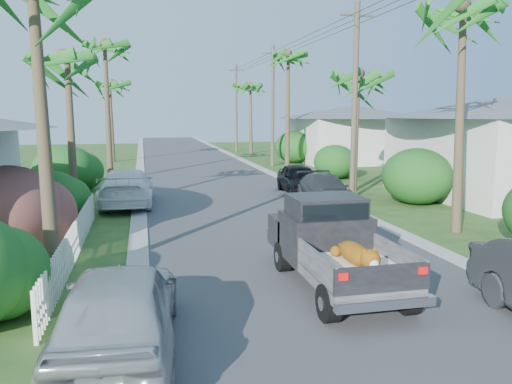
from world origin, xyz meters
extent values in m
plane|color=#24481B|center=(0.00, 0.00, 0.00)|extent=(120.00, 120.00, 0.00)
cube|color=#38383A|center=(0.00, 25.00, 0.01)|extent=(8.00, 100.00, 0.02)
cube|color=#A5A39E|center=(-4.30, 25.00, 0.03)|extent=(0.60, 100.00, 0.06)
cube|color=#A5A39E|center=(4.30, 25.00, 0.03)|extent=(0.60, 100.00, 0.06)
cylinder|color=black|center=(-0.64, -0.20, 0.38)|extent=(0.28, 0.76, 0.76)
cylinder|color=black|center=(1.06, -0.20, 0.38)|extent=(0.28, 0.76, 0.76)
cylinder|color=black|center=(-0.64, 3.05, 0.38)|extent=(0.28, 0.76, 0.76)
cylinder|color=black|center=(1.06, 3.05, 0.38)|extent=(0.28, 0.76, 0.76)
cube|color=slate|center=(0.21, 0.45, 0.62)|extent=(1.90, 2.40, 0.24)
cube|color=slate|center=(-0.71, 0.45, 1.00)|extent=(0.06, 2.40, 0.55)
cube|color=slate|center=(1.13, 0.45, 1.00)|extent=(0.06, 2.40, 0.55)
cube|color=black|center=(0.21, -0.72, 0.98)|extent=(1.92, 0.08, 0.52)
cube|color=silver|center=(0.21, -0.88, 0.55)|extent=(1.98, 0.18, 0.18)
cube|color=red|center=(-0.59, -0.77, 1.10)|extent=(0.18, 0.05, 0.14)
cube|color=red|center=(1.01, -0.77, 1.10)|extent=(0.18, 0.05, 0.14)
cube|color=black|center=(0.21, 2.30, 1.05)|extent=(1.94, 1.65, 1.10)
cube|color=black|center=(0.21, 2.30, 1.78)|extent=(1.70, 1.35, 0.55)
cube|color=black|center=(0.21, 1.63, 1.75)|extent=(1.60, 0.05, 0.45)
cube|color=black|center=(0.21, 3.55, 0.90)|extent=(1.94, 1.20, 0.80)
cube|color=white|center=(0.21, 0.45, 0.82)|extent=(1.70, 2.10, 0.16)
ellipsoid|color=orange|center=(0.21, 0.55, 1.12)|extent=(0.48, 1.25, 0.43)
sphere|color=orange|center=(0.21, -0.20, 1.20)|extent=(0.40, 0.40, 0.40)
ellipsoid|color=white|center=(0.21, 0.55, 1.02)|extent=(0.32, 0.86, 0.18)
imported|color=#2F3134|center=(3.60, 11.37, 0.67)|extent=(2.37, 4.82, 1.35)
imported|color=black|center=(3.60, 15.02, 0.73)|extent=(2.02, 4.38, 1.45)
imported|color=#AFB2B6|center=(-4.53, -0.68, 0.80)|extent=(2.21, 4.80, 1.59)
imported|color=white|center=(-4.81, 13.47, 0.80)|extent=(2.41, 5.59, 1.60)
cone|color=brown|center=(-6.20, 3.00, 3.50)|extent=(0.36, 0.71, 7.01)
cone|color=brown|center=(-6.80, 12.00, 3.10)|extent=(0.36, 0.61, 6.21)
cone|color=brown|center=(-6.00, 22.00, 4.00)|extent=(0.36, 0.36, 8.00)
cone|color=brown|center=(-6.50, 34.00, 3.25)|extent=(0.36, 0.75, 6.51)
cone|color=brown|center=(6.30, 6.00, 3.75)|extent=(0.36, 0.73, 7.51)
cone|color=brown|center=(6.60, 15.00, 3.00)|extent=(0.36, 0.54, 6.01)
cone|color=brown|center=(6.20, 26.00, 4.10)|extent=(0.36, 0.36, 8.20)
cone|color=brown|center=(6.50, 40.00, 3.40)|extent=(0.36, 0.63, 6.81)
ellipsoid|color=#BA1A49|center=(-7.80, 6.00, 1.30)|extent=(3.00, 3.30, 2.60)
ellipsoid|color=#13441A|center=(-7.40, 10.00, 1.00)|extent=(2.40, 2.64, 2.00)
ellipsoid|color=#13441A|center=(-8.00, 18.00, 1.20)|extent=(3.20, 3.52, 2.40)
ellipsoid|color=#13441A|center=(7.80, 11.00, 1.25)|extent=(3.00, 3.30, 2.50)
ellipsoid|color=#13441A|center=(7.50, 20.00, 1.05)|extent=(2.60, 2.86, 2.10)
ellipsoid|color=#13441A|center=(8.00, 30.00, 1.30)|extent=(3.20, 3.52, 2.60)
cube|color=white|center=(-6.00, 5.50, 0.50)|extent=(0.10, 11.00, 1.00)
cube|color=silver|center=(13.00, 12.00, 1.90)|extent=(8.00, 9.00, 3.80)
cone|color=#595B60|center=(13.00, 12.00, 4.30)|extent=(6.48, 6.48, 1.00)
cube|color=silver|center=(13.00, 30.00, 1.80)|extent=(9.00, 8.00, 3.60)
cone|color=#595B60|center=(13.00, 30.00, 4.10)|extent=(6.48, 6.48, 1.00)
cylinder|color=brown|center=(5.60, 13.00, 4.50)|extent=(0.26, 0.26, 9.00)
cube|color=brown|center=(5.60, 13.00, 8.40)|extent=(1.60, 0.10, 0.10)
cylinder|color=brown|center=(5.60, 28.00, 4.50)|extent=(0.26, 0.26, 9.00)
cube|color=brown|center=(5.60, 28.00, 8.40)|extent=(1.60, 0.10, 0.10)
cylinder|color=brown|center=(5.60, 43.00, 4.50)|extent=(0.26, 0.26, 9.00)
cube|color=brown|center=(5.60, 43.00, 8.40)|extent=(1.60, 0.10, 0.10)
camera|label=1|loc=(-4.06, -8.88, 4.03)|focal=35.00mm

